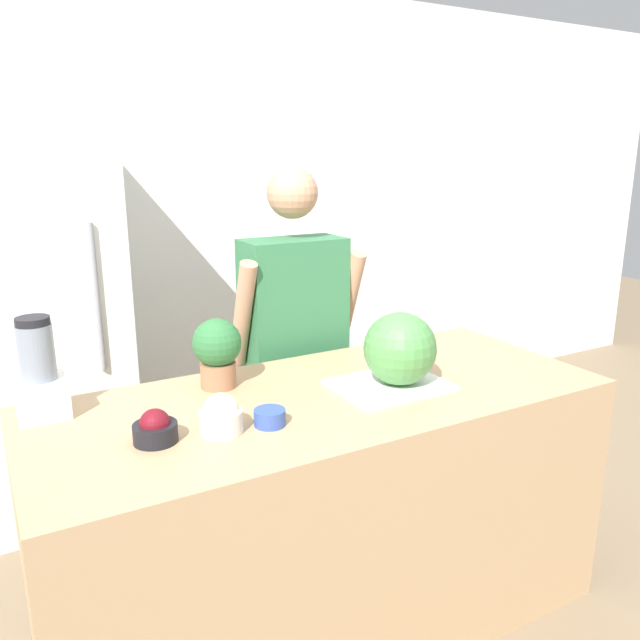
% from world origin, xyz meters
% --- Properties ---
extents(wall_back, '(8.00, 0.06, 2.60)m').
position_xyz_m(wall_back, '(0.00, 2.14, 1.30)').
color(wall_back, white).
rests_on(wall_back, ground_plane).
extents(counter_island, '(1.95, 0.81, 0.89)m').
position_xyz_m(counter_island, '(0.00, 0.40, 0.45)').
color(counter_island, tan).
rests_on(counter_island, ground_plane).
extents(refrigerator, '(0.76, 0.70, 1.82)m').
position_xyz_m(refrigerator, '(-0.78, 1.75, 0.91)').
color(refrigerator, white).
rests_on(refrigerator, ground_plane).
extents(person, '(0.57, 0.26, 1.63)m').
position_xyz_m(person, '(0.19, 1.01, 0.83)').
color(person, '#333338').
rests_on(person, ground_plane).
extents(cutting_board, '(0.38, 0.30, 0.01)m').
position_xyz_m(cutting_board, '(0.23, 0.35, 0.90)').
color(cutting_board, white).
rests_on(cutting_board, counter_island).
extents(watermelon, '(0.25, 0.25, 0.25)m').
position_xyz_m(watermelon, '(0.25, 0.33, 1.03)').
color(watermelon, '#4C8C47').
rests_on(watermelon, cutting_board).
extents(bowl_cherries, '(0.13, 0.13, 0.10)m').
position_xyz_m(bowl_cherries, '(-0.60, 0.33, 0.93)').
color(bowl_cherries, black).
rests_on(bowl_cherries, counter_island).
extents(bowl_cream, '(0.13, 0.13, 0.12)m').
position_xyz_m(bowl_cream, '(-0.42, 0.29, 0.94)').
color(bowl_cream, beige).
rests_on(bowl_cream, counter_island).
extents(bowl_small_blue, '(0.10, 0.10, 0.05)m').
position_xyz_m(bowl_small_blue, '(-0.27, 0.27, 0.92)').
color(bowl_small_blue, '#334C9E').
rests_on(bowl_small_blue, counter_island).
extents(blender, '(0.15, 0.15, 0.32)m').
position_xyz_m(blender, '(-0.86, 0.68, 1.02)').
color(blender, silver).
rests_on(blender, counter_island).
extents(potted_plant, '(0.17, 0.17, 0.24)m').
position_xyz_m(potted_plant, '(-0.29, 0.65, 1.03)').
color(potted_plant, '#996647').
rests_on(potted_plant, counter_island).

